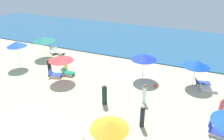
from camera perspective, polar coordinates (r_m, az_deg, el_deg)
ocean at (r=31.41m, az=6.30°, el=8.25°), size 60.00×14.78×0.12m
umbrella_1 at (r=19.58m, az=-13.34°, el=3.08°), size 2.23×2.23×2.41m
lounge_chair_1_0 at (r=21.14m, az=-11.65°, el=-0.65°), size 1.29×0.78×0.68m
lounge_chair_1_1 at (r=21.07m, az=-14.83°, el=-1.12°), size 1.35×0.98×0.68m
umbrella_2 at (r=11.48m, az=-0.67°, el=-14.26°), size 2.07×2.07×2.41m
lounge_chair_3_0 at (r=15.40m, az=26.32°, el=-14.44°), size 1.53×0.88×0.74m
umbrella_4 at (r=25.32m, az=-17.42°, el=7.81°), size 2.46×2.46×2.42m
lounge_chair_4_0 at (r=26.51m, az=-13.87°, el=4.73°), size 1.50×0.80×0.71m
lounge_chair_4_1 at (r=26.90m, az=-15.23°, el=4.85°), size 1.43×1.31×0.69m
umbrella_5 at (r=19.50m, az=21.40°, el=1.54°), size 2.23×2.23×2.35m
lounge_chair_5_0 at (r=19.87m, az=23.90°, el=-4.51°), size 1.50×0.85×0.64m
lounge_chair_5_1 at (r=20.64m, az=22.66°, el=-3.08°), size 1.43×0.91×0.59m
umbrella_6 at (r=23.67m, az=-23.93°, el=6.31°), size 1.96×1.96×2.74m
umbrella_7 at (r=19.46m, az=8.41°, el=3.52°), size 2.32×2.32×2.50m
beachgoer_0 at (r=14.35m, az=8.01°, el=-11.99°), size 0.43×0.43×1.68m
beachgoer_1 at (r=16.64m, az=26.84°, el=-9.19°), size 0.33×0.33×1.63m
beachgoer_2 at (r=16.61m, az=8.50°, el=-6.25°), size 0.35×0.35×1.62m
beachgoer_3 at (r=16.33m, az=-2.00°, el=-6.62°), size 0.54×0.54×1.68m
beachgoer_4 at (r=22.39m, az=-12.21°, el=1.99°), size 0.52×0.52×1.48m
beachgoer_6 at (r=21.77m, az=-16.21°, el=0.90°), size 0.40×0.40×1.53m
beach_ball_1 at (r=19.16m, az=11.41°, el=-4.10°), size 0.26×0.26×0.26m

